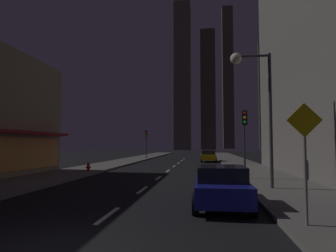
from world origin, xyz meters
name	(u,v)px	position (x,y,z in m)	size (l,w,h in m)	color
ground_plane	(180,162)	(0.00, 32.00, -0.05)	(78.00, 136.00, 0.10)	black
sidewalk_right	(236,162)	(7.00, 32.00, 0.07)	(4.00, 76.00, 0.15)	#605E59
sidewalk_left	(127,161)	(-7.00, 32.00, 0.07)	(4.00, 76.00, 0.15)	#605E59
lane_marking_center	(168,171)	(0.00, 18.80, 0.01)	(0.16, 43.80, 0.01)	silver
skyscraper_distant_tall	(183,76)	(-5.33, 112.99, 30.16)	(6.64, 7.62, 60.33)	#65604B
skyscraper_distant_mid	(208,90)	(5.04, 122.16, 25.94)	(6.30, 7.34, 51.89)	#524E3D
skyscraper_distant_short	(228,77)	(16.42, 155.13, 38.81)	(5.77, 5.52, 77.62)	brown
skyscraper_distant_slender	(266,95)	(36.51, 156.59, 29.06)	(6.64, 7.07, 58.12)	#39362B
car_parked_near	(221,186)	(3.60, 4.92, 0.74)	(1.98, 4.24, 1.45)	navy
car_parked_far	(208,156)	(3.60, 32.03, 0.74)	(1.98, 4.24, 1.45)	gold
fire_hydrant_far_left	(88,167)	(-5.90, 16.20, 0.45)	(0.42, 0.30, 0.65)	red
traffic_light_near_right	(245,129)	(5.50, 12.68, 3.19)	(0.32, 0.48, 4.20)	#2D2D2D
traffic_light_far_left	(146,138)	(-5.50, 37.28, 3.19)	(0.32, 0.48, 4.20)	#2D2D2D
street_lamp_right	(253,86)	(5.38, 8.74, 5.07)	(1.96, 0.56, 6.58)	#38383D
pedestrian_crossing_sign	(305,152)	(5.60, 2.19, 2.02)	(0.91, 0.08, 3.15)	slate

